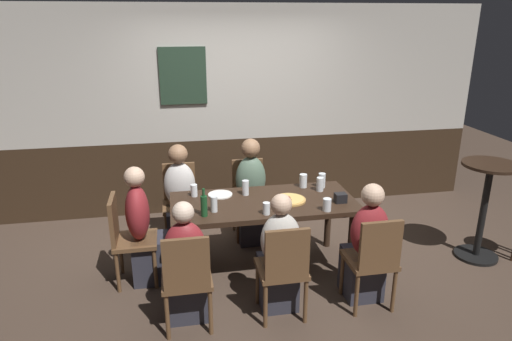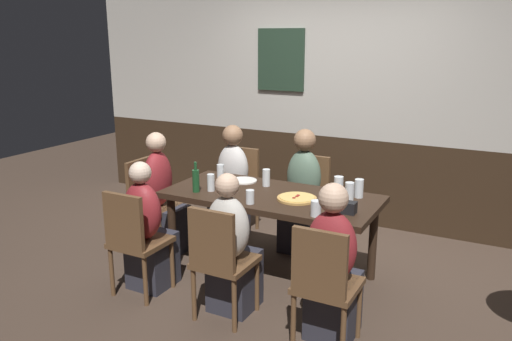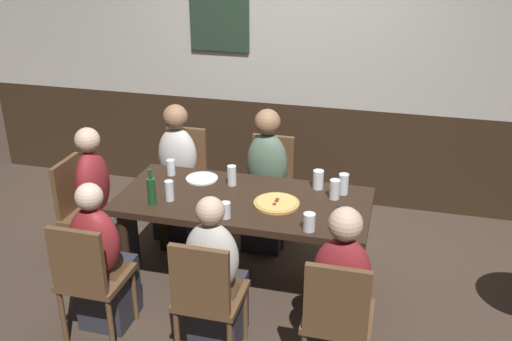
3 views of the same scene
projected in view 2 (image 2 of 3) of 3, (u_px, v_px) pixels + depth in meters
name	position (u px, v px, depth m)	size (l,w,h in m)	color
ground_plane	(271.00, 275.00, 4.49)	(12.00, 12.00, 0.00)	#423328
wall_back	(338.00, 104.00, 5.57)	(6.40, 0.13, 2.60)	#332316
dining_table	(271.00, 203.00, 4.32)	(1.79, 0.83, 0.74)	black
chair_mid_near	(220.00, 257.00, 3.66)	(0.40, 0.40, 0.88)	brown
chair_left_near	(134.00, 238.00, 4.01)	(0.40, 0.40, 0.88)	brown
chair_left_far	(239.00, 185.00, 5.43)	(0.40, 0.40, 0.88)	brown
chair_head_west	(149.00, 199.00, 4.96)	(0.40, 0.40, 0.88)	brown
chair_mid_far	(308.00, 195.00, 5.07)	(0.40, 0.40, 0.88)	brown
chair_right_near	(324.00, 281.00, 3.30)	(0.40, 0.40, 0.88)	brown
person_mid_near	(232.00, 254.00, 3.81)	(0.34, 0.37, 1.09)	#2D2D38
person_left_near	(148.00, 236.00, 4.16)	(0.34, 0.37, 1.08)	#2D2D38
person_left_far	(231.00, 189.00, 5.29)	(0.34, 0.37, 1.16)	#2D2D38
person_head_west	(163.00, 202.00, 4.88)	(0.37, 0.34, 1.16)	#2D2D38
person_mid_far	(302.00, 199.00, 4.93)	(0.34, 0.37, 1.18)	#2D2D38
person_right_near	(333.00, 274.00, 3.44)	(0.34, 0.37, 1.12)	#2D2D38
pizza	(297.00, 198.00, 4.16)	(0.32, 0.32, 0.03)	tan
pint_glass_stout	(359.00, 190.00, 4.20)	(0.07, 0.07, 0.15)	silver
tumbler_short	(220.00, 172.00, 4.80)	(0.07, 0.07, 0.12)	silver
beer_glass_tall	(339.00, 186.00, 4.32)	(0.08, 0.08, 0.14)	silver
pint_glass_pale	(316.00, 209.00, 3.76)	(0.08, 0.08, 0.12)	silver
highball_clear	(349.00, 192.00, 4.14)	(0.07, 0.07, 0.14)	silver
pint_glass_amber	(250.00, 198.00, 4.04)	(0.07, 0.07, 0.11)	silver
beer_glass_half	(266.00, 179.00, 4.52)	(0.07, 0.07, 0.15)	silver
tumbler_water	(211.00, 184.00, 4.37)	(0.06, 0.06, 0.15)	silver
beer_bottle_green	(196.00, 180.00, 4.34)	(0.06, 0.06, 0.26)	#194723
plate_white_large	(243.00, 181.00, 4.68)	(0.24, 0.24, 0.01)	white
condiment_caddy	(349.00, 208.00, 3.82)	(0.11, 0.09, 0.09)	black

